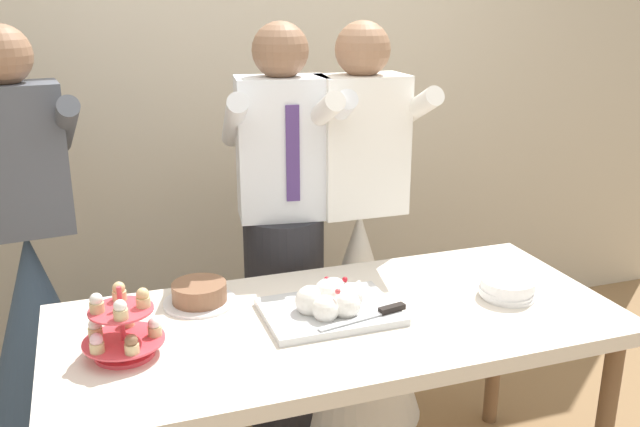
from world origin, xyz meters
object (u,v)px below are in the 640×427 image
Objects in this scene: dessert_table at (339,337)px; round_cake at (199,294)px; person_groom at (283,257)px; person_bride at (358,288)px; main_cake_tray at (330,303)px; cupcake_stand at (122,328)px; person_guest at (37,316)px; plate_stack at (507,288)px.

round_cake is (-0.40, 0.24, 0.11)m from dessert_table.
person_bride is (0.31, -0.05, -0.16)m from person_groom.
main_cake_tray is 0.61m from person_groom.
dessert_table is 0.68m from cupcake_stand.
person_guest is (-0.55, 0.50, -0.23)m from round_cake.
person_guest reaches higher than dessert_table.
cupcake_stand is at bearing -135.23° from person_groom.
round_cake reaches higher than dessert_table.
person_groom reaches higher than main_cake_tray.
cupcake_stand is 0.14× the size of person_groom.
round_cake is (-0.38, 0.22, -0.01)m from main_cake_tray.
person_guest is at bearing 137.43° from round_cake.
round_cake is at bearing 45.84° from cupcake_stand.
person_groom is at bearing 88.18° from main_cake_tray.
person_bride reaches higher than cupcake_stand.
person_bride is at bearing 114.07° from plate_stack.
round_cake is (-0.99, 0.29, 0.00)m from plate_stack.
dessert_table is at bearing -89.64° from person_groom.
plate_stack is 0.11× the size of person_bride.
person_groom is 0.96m from person_guest.
person_guest is at bearing 172.61° from person_bride.
person_bride reaches higher than main_cake_tray.
dessert_table is 9.55× the size of plate_stack.
main_cake_tray reaches higher than plate_stack.
dessert_table is at bearing -117.80° from person_bride.
person_groom reaches higher than dessert_table.
plate_stack is (1.25, -0.02, -0.05)m from cupcake_stand.
plate_stack is 1.03m from round_cake.
main_cake_tray is 0.26× the size of person_guest.
round_cake is 0.56m from person_groom.
person_bride is 1.00× the size of person_guest.
plate_stack is at bearing -48.74° from person_groom.
person_bride is (0.71, 0.34, -0.23)m from round_cake.
person_bride is at bearing 25.61° from round_cake.
person_guest is (-1.53, 0.79, -0.23)m from plate_stack.
dessert_table is 7.83× the size of cupcake_stand.
person_bride reaches higher than round_cake.
round_cake is 0.82m from person_bride.
cupcake_stand is at bearing -177.76° from dessert_table.
person_groom is (0.02, 0.61, -0.07)m from main_cake_tray.
person_guest reaches higher than cupcake_stand.
main_cake_tray is at bearing -91.82° from person_groom.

